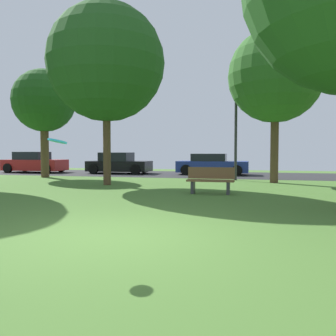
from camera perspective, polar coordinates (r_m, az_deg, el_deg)
name	(u,v)px	position (r m, az deg, el deg)	size (l,w,h in m)	color
ground_plane	(116,236)	(6.05, -8.57, -11.02)	(44.00, 44.00, 0.00)	#47702D
road_strip	(214,175)	(21.60, 7.68, -1.12)	(44.00, 6.40, 0.01)	#28282B
maple_tree_near	(275,76)	(17.00, 17.33, 14.34)	(4.30, 4.30, 7.06)	brown
oak_tree_left	(106,63)	(15.60, -10.17, 16.71)	(4.99, 4.99, 7.73)	brown
maple_tree_far	(44,101)	(20.67, -19.80, 10.33)	(3.45, 3.45, 6.00)	brown
frisbee_disc	(57,141)	(5.21, -17.79, 4.24)	(0.38, 0.38, 0.08)	#2DB2E0
parked_car_red	(34,163)	(25.67, -21.21, 0.78)	(4.20, 2.02, 1.43)	#B21E1E
parked_car_black	(119,164)	(23.04, -8.14, 0.68)	(4.08, 2.06, 1.38)	black
parked_car_blue	(212,165)	(21.81, 7.26, 0.52)	(4.40, 1.96, 1.31)	#233893
park_bench	(211,180)	(11.86, 7.06, -2.00)	(1.60, 0.45, 0.90)	brown
street_lamp_post	(236,135)	(17.67, 11.13, 5.31)	(0.14, 0.14, 4.50)	#2D2D33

